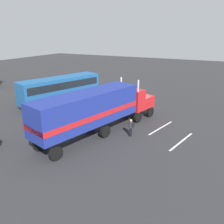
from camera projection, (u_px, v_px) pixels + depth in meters
ground_plane at (137, 115)px, 26.34m from camera, size 120.00×120.00×0.00m
lane_stripe_near at (161, 128)px, 22.82m from camera, size 4.31×1.23×0.01m
lane_stripe_mid at (181, 142)px, 19.98m from camera, size 4.32×1.17×0.01m
semi_truck at (97, 108)px, 20.75m from camera, size 14.31×6.15×4.50m
person_bystander at (131, 127)px, 20.75m from camera, size 0.34×0.45×1.63m
parked_bus at (61, 88)px, 30.30m from camera, size 11.24×5.88×3.40m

